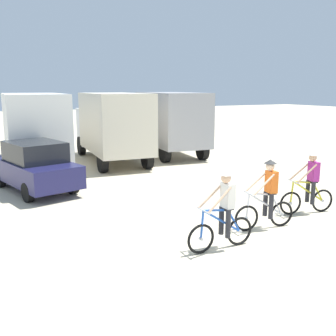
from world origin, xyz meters
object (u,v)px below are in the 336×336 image
sedan_parked (35,166)px  cyclist_cowboy_hat (267,197)px  box_truck_cream_rv (112,124)px  cyclist_near_camera (310,185)px  box_truck_grey_hauler (168,120)px  cyclist_orange_shirt (223,213)px  box_truck_white_box (33,126)px

sedan_parked → cyclist_cowboy_hat: (4.61, -6.81, -0.04)m
box_truck_cream_rv → cyclist_near_camera: 10.69m
box_truck_cream_rv → box_truck_grey_hauler: (3.49, 0.79, 0.00)m
box_truck_cream_rv → sedan_parked: box_truck_cream_rv is taller
cyclist_orange_shirt → cyclist_cowboy_hat: bearing=17.7°
cyclist_orange_shirt → box_truck_cream_rv: bearing=82.6°
box_truck_grey_hauler → cyclist_near_camera: bearing=-96.4°
cyclist_cowboy_hat → cyclist_near_camera: (1.96, 0.42, 0.00)m
box_truck_cream_rv → sedan_parked: (-4.33, -4.01, -0.99)m
box_truck_grey_hauler → cyclist_near_camera: 11.31m
cyclist_cowboy_hat → box_truck_cream_rv: bearing=91.5°
box_truck_cream_rv → cyclist_cowboy_hat: size_ratio=3.81×
box_truck_cream_rv → cyclist_near_camera: size_ratio=3.81×
box_truck_white_box → box_truck_cream_rv: 3.61m
cyclist_near_camera → sedan_parked: bearing=135.8°
box_truck_grey_hauler → cyclist_near_camera: size_ratio=3.83×
box_truck_white_box → box_truck_cream_rv: (3.59, -0.39, 0.00)m
cyclist_cowboy_hat → box_truck_white_box: bearing=109.0°
box_truck_grey_hauler → box_truck_white_box: bearing=-176.7°
box_truck_grey_hauler → sedan_parked: size_ratio=1.55×
cyclist_orange_shirt → cyclist_cowboy_hat: same height
cyclist_orange_shirt → box_truck_white_box: bearing=100.1°
sedan_parked → cyclist_orange_shirt: cyclist_orange_shirt is taller
cyclist_near_camera → cyclist_orange_shirt: bearing=-165.1°
box_truck_white_box → cyclist_near_camera: size_ratio=3.78×
cyclist_orange_shirt → cyclist_near_camera: (3.74, 0.99, 0.00)m
cyclist_orange_shirt → cyclist_near_camera: same height
box_truck_cream_rv → sedan_parked: size_ratio=1.54×
box_truck_white_box → cyclist_orange_shirt: box_truck_white_box is taller
box_truck_white_box → cyclist_orange_shirt: 12.01m
box_truck_white_box → box_truck_grey_hauler: 7.09m
box_truck_white_box → sedan_parked: size_ratio=1.53×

